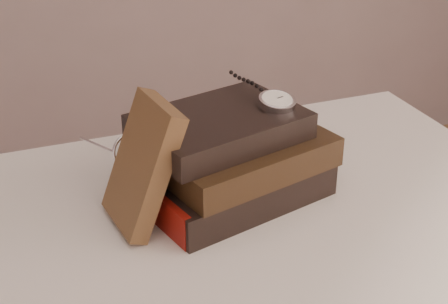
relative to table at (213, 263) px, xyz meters
name	(u,v)px	position (x,y,z in m)	size (l,w,h in m)	color
table	(213,263)	(0.00, 0.00, 0.00)	(1.00, 0.60, 0.75)	silver
book_stack	(231,158)	(0.04, 0.04, 0.15)	(0.31, 0.24, 0.13)	black
journal	(142,165)	(-0.10, 0.01, 0.18)	(0.03, 0.11, 0.18)	#3E2918
pocket_watch	(275,100)	(0.12, 0.04, 0.23)	(0.07, 0.16, 0.02)	silver
eyeglasses	(144,144)	(-0.07, 0.10, 0.17)	(0.14, 0.15, 0.05)	silver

